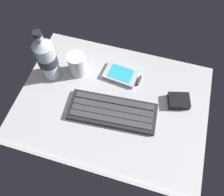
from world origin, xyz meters
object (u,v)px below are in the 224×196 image
Objects in this scene: juice_cup at (78,65)px; charger_block at (179,101)px; water_bottle at (47,58)px; keyboard at (112,111)px; handheld_device at (123,75)px.

juice_cup is 37.07cm from charger_block.
water_bottle is 2.97× the size of charger_block.
water_bottle reaches higher than juice_cup.
keyboard is 2.23× the size of handheld_device.
juice_cup is 1.21× the size of charger_block.
water_bottle reaches higher than handheld_device.
charger_block is at bearing -4.28° from juice_cup.
charger_block is (45.68, 1.00, -7.81)cm from water_bottle.
juice_cup is at bearing -171.11° from handheld_device.
keyboard is at bearing -87.99° from handheld_device.
handheld_device is 16.45cm from juice_cup.
water_bottle is at bearing 160.74° from keyboard.
handheld_device is (-0.53, 15.10, -0.08)cm from keyboard.
charger_block is at bearing 1.26° from water_bottle.
keyboard is 4.25× the size of charger_block.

